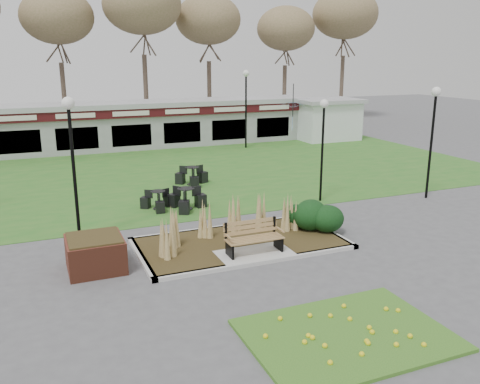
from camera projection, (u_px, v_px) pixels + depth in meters
name	position (u px, v px, depth m)	size (l,w,h in m)	color
ground	(257.00, 259.00, 14.75)	(100.00, 100.00, 0.00)	#515154
lawn	(158.00, 173.00, 25.45)	(34.00, 16.00, 0.02)	#286A21
flower_bed	(347.00, 334.00, 10.63)	(4.20, 3.00, 0.16)	#32671D
planting_bed	(275.00, 227.00, 16.33)	(6.75, 3.40, 1.27)	#362B15
park_bench	(253.00, 237.00, 14.82)	(1.70, 0.66, 0.93)	olive
brick_planter	(95.00, 253.00, 13.89)	(1.50, 1.50, 0.95)	brown
food_pavilion	(127.00, 125.00, 32.17)	(24.60, 3.40, 2.90)	gray
service_hut	(326.00, 119.00, 35.43)	(4.40, 3.40, 2.83)	white
tree_backdrop	(102.00, 19.00, 37.55)	(47.24, 5.24, 10.36)	#47382B
lamp_post_near_left	(71.00, 139.00, 15.13)	(0.38, 0.38, 4.55)	black
lamp_post_near_right	(434.00, 118.00, 20.21)	(0.38, 0.38, 4.53)	black
lamp_post_mid_right	(323.00, 128.00, 19.83)	(0.34, 0.34, 4.08)	black
lamp_post_far_right	(246.00, 92.00, 31.56)	(0.40, 0.40, 4.86)	black
bistro_set_a	(158.00, 203.00, 19.42)	(1.34, 1.23, 0.71)	black
bistro_set_c	(186.00, 202.00, 19.40)	(1.42, 1.54, 0.82)	black
bistro_set_d	(192.00, 179.00, 23.09)	(1.53, 1.45, 0.82)	black
patio_umbrella	(293.00, 116.00, 34.35)	(2.69, 2.72, 2.79)	black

